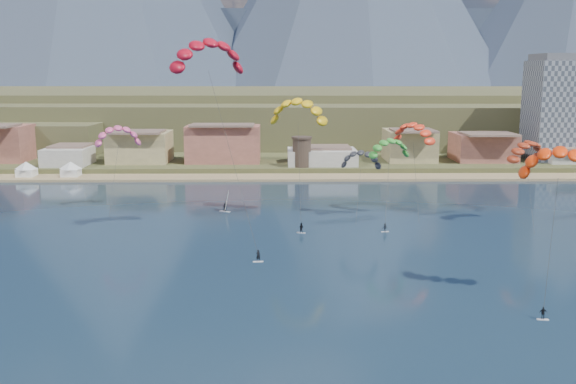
{
  "coord_description": "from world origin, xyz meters",
  "views": [
    {
      "loc": [
        -1.31,
        -65.86,
        28.3
      ],
      "look_at": [
        0.0,
        32.0,
        10.0
      ],
      "focal_mm": 39.79,
      "sensor_mm": 36.0,
      "label": 1
    }
  ],
  "objects": [
    {
      "name": "ground",
      "position": [
        0.0,
        0.0,
        0.0
      ],
      "size": [
        2400.0,
        2400.0,
        0.0
      ],
      "primitive_type": "plane",
      "color": "black",
      "rests_on": "ground"
    },
    {
      "name": "kitesurfer_green",
      "position": [
        19.71,
        54.9,
        14.65
      ],
      "size": [
        9.13,
        12.29,
        17.51
      ],
      "color": "silver",
      "rests_on": "ground"
    },
    {
      "name": "distant_kite_red",
      "position": [
        44.53,
        50.94,
        14.7
      ],
      "size": [
        9.51,
        7.84,
        17.77
      ],
      "color": "#262626",
      "rests_on": "ground"
    },
    {
      "name": "distant_kite_dark",
      "position": [
        14.78,
        58.78,
        12.12
      ],
      "size": [
        8.87,
        6.73,
        15.26
      ],
      "color": "#262626",
      "rests_on": "ground"
    },
    {
      "name": "beach",
      "position": [
        0.0,
        106.0,
        0.25
      ],
      "size": [
        2200.0,
        12.0,
        0.9
      ],
      "color": "tan",
      "rests_on": "ground"
    },
    {
      "name": "foothills",
      "position": [
        22.39,
        232.47,
        9.08
      ],
      "size": [
        940.0,
        210.0,
        18.0
      ],
      "color": "brown",
      "rests_on": "ground"
    },
    {
      "name": "distant_kite_pink",
      "position": [
        -34.61,
        65.72,
        16.26
      ],
      "size": [
        10.42,
        7.57,
        19.39
      ],
      "color": "#262626",
      "rests_on": "ground"
    },
    {
      "name": "distant_kite_orange",
      "position": [
        25.09,
        59.22,
        17.36
      ],
      "size": [
        9.13,
        9.63,
        20.38
      ],
      "color": "#262626",
      "rests_on": "ground"
    },
    {
      "name": "town",
      "position": [
        -40.0,
        122.0,
        8.0
      ],
      "size": [
        400.0,
        24.0,
        12.0
      ],
      "color": "beige",
      "rests_on": "ground"
    },
    {
      "name": "land",
      "position": [
        0.0,
        560.0,
        0.0
      ],
      "size": [
        2200.0,
        900.0,
        4.0
      ],
      "color": "brown",
      "rests_on": "ground"
    },
    {
      "name": "kitesurfer_red",
      "position": [
        -12.94,
        40.62,
        31.88
      ],
      "size": [
        16.17,
        18.76,
        36.04
      ],
      "color": "silver",
      "rests_on": "ground"
    },
    {
      "name": "kitesurfer_yellow",
      "position": [
        2.35,
        59.66,
        21.62
      ],
      "size": [
        12.99,
        19.25,
        26.09
      ],
      "color": "silver",
      "rests_on": "ground"
    },
    {
      "name": "watchtower",
      "position": [
        5.0,
        114.0,
        6.37
      ],
      "size": [
        5.82,
        5.82,
        8.6
      ],
      "color": "#47382D",
      "rests_on": "ground"
    },
    {
      "name": "apartment_tower",
      "position": [
        85.0,
        128.0,
        17.82
      ],
      "size": [
        20.0,
        16.0,
        32.0
      ],
      "color": "gray",
      "rests_on": "ground"
    },
    {
      "name": "kitesurfer_orange",
      "position": [
        33.03,
        11.17,
        18.02
      ],
      "size": [
        10.59,
        11.44,
        20.62
      ],
      "color": "silver",
      "rests_on": "ground"
    },
    {
      "name": "beach_tents",
      "position": [
        -76.25,
        106.0,
        3.71
      ],
      "size": [
        43.4,
        6.4,
        5.0
      ],
      "color": "white",
      "rests_on": "ground"
    },
    {
      "name": "windsurfer",
      "position": [
        -12.52,
        63.43,
        1.35
      ],
      "size": [
        2.66,
        2.68,
        4.25
      ],
      "color": "silver",
      "rests_on": "ground"
    }
  ]
}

